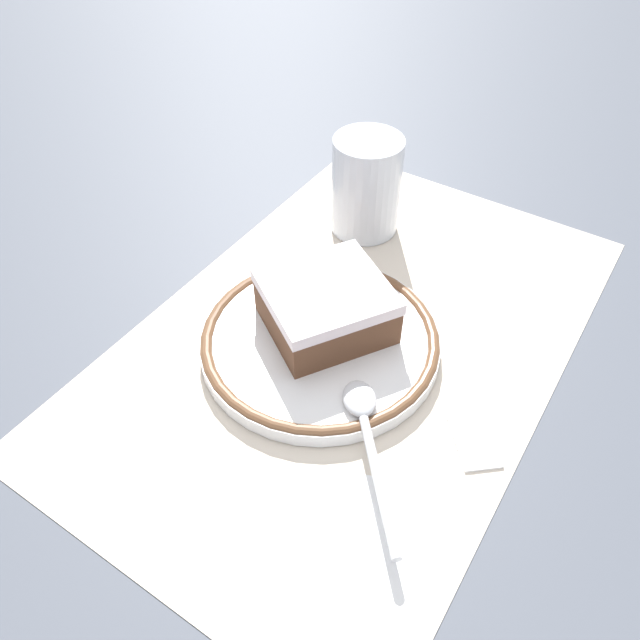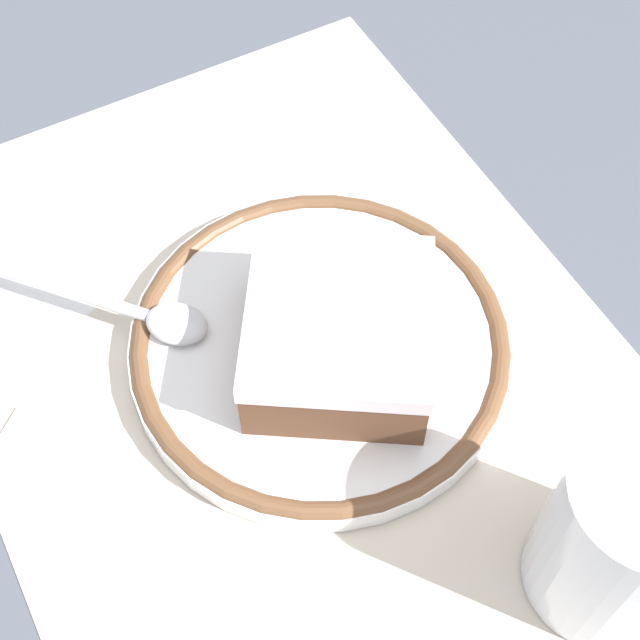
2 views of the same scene
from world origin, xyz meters
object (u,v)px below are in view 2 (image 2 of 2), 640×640
(spoon, at_px, (131,310))
(cup, at_px, (618,542))
(sugar_packet, at_px, (44,444))
(napkin, at_px, (44,264))
(cake_slice, at_px, (339,335))
(plate, at_px, (320,345))

(spoon, xyz_separation_m, cup, (0.24, 0.14, 0.03))
(sugar_packet, bearing_deg, cup, 47.51)
(spoon, bearing_deg, napkin, -155.17)
(cup, distance_m, sugar_packet, 0.29)
(spoon, xyz_separation_m, sugar_packet, (0.05, -0.07, -0.02))
(cup, bearing_deg, cake_slice, -161.63)
(cake_slice, bearing_deg, spoon, -132.36)
(plate, xyz_separation_m, sugar_packet, (-0.02, -0.15, -0.01))
(plate, distance_m, spoon, 0.11)
(spoon, height_order, sugar_packet, spoon)
(cake_slice, height_order, spoon, cake_slice)
(plate, distance_m, cake_slice, 0.03)
(napkin, bearing_deg, spoon, 24.83)
(cake_slice, relative_size, napkin, 1.29)
(cake_slice, bearing_deg, sugar_packet, -101.83)
(sugar_packet, bearing_deg, plate, 83.12)
(sugar_packet, bearing_deg, napkin, 160.49)
(plate, height_order, sugar_packet, plate)
(cake_slice, distance_m, napkin, 0.19)
(plate, bearing_deg, cake_slice, 12.74)
(sugar_packet, bearing_deg, cake_slice, 78.17)
(napkin, bearing_deg, cake_slice, 38.85)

